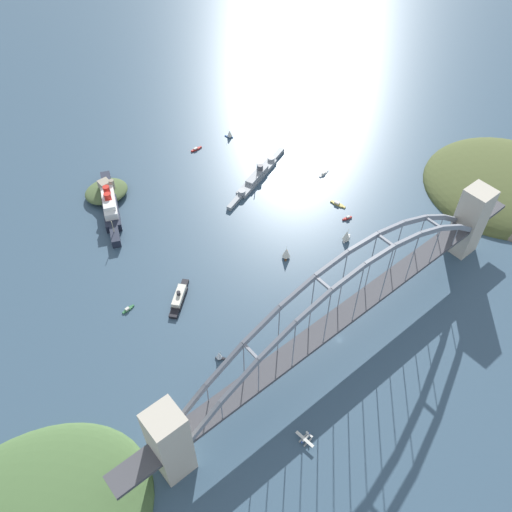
{
  "coord_description": "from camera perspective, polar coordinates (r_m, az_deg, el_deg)",
  "views": [
    {
      "loc": [
        -155.03,
        -107.79,
        273.49
      ],
      "look_at": [
        0.0,
        79.41,
        8.0
      ],
      "focal_mm": 37.62,
      "sensor_mm": 36.0,
      "label": 1
    }
  ],
  "objects": [
    {
      "name": "small_boat_2",
      "position": [
        383.35,
        9.61,
        2.16
      ],
      "size": [
        9.56,
        6.65,
        10.07
      ],
      "color": "silver",
      "rests_on": "ground"
    },
    {
      "name": "small_boat_0",
      "position": [
        401.94,
        9.69,
        4.01
      ],
      "size": [
        7.63,
        3.11,
        2.56
      ],
      "color": "#B2231E",
      "rests_on": "ground"
    },
    {
      "name": "small_boat_5",
      "position": [
        367.36,
        3.24,
        0.35
      ],
      "size": [
        8.81,
        8.48,
        9.61
      ],
      "color": "brown",
      "rests_on": "ground"
    },
    {
      "name": "harbor_arch_bridge",
      "position": [
        309.38,
        9.47,
        -5.81
      ],
      "size": [
        302.45,
        16.5,
        74.44
      ],
      "color": "beige",
      "rests_on": "ground"
    },
    {
      "name": "small_boat_9",
      "position": [
        350.17,
        -13.46,
        -5.52
      ],
      "size": [
        8.91,
        2.89,
        2.09
      ],
      "color": "#2D6B3D",
      "rests_on": "ground"
    },
    {
      "name": "ground_plane",
      "position": [
        332.34,
        8.87,
        -8.74
      ],
      "size": [
        1400.0,
        1400.0,
        0.0
      ],
      "primitive_type": "plane",
      "color": "#385166"
    },
    {
      "name": "small_boat_3",
      "position": [
        318.85,
        -3.93,
        -10.5
      ],
      "size": [
        5.53,
        5.64,
        7.62
      ],
      "color": "black",
      "rests_on": "ground"
    },
    {
      "name": "small_boat_8",
      "position": [
        439.32,
        7.22,
        8.72
      ],
      "size": [
        11.48,
        3.54,
        2.01
      ],
      "color": "silver",
      "rests_on": "ground"
    },
    {
      "name": "small_boat_7",
      "position": [
        412.59,
        8.67,
        5.52
      ],
      "size": [
        4.83,
        12.67,
        2.35
      ],
      "color": "gold",
      "rests_on": "ground"
    },
    {
      "name": "harbor_ferry_steamer",
      "position": [
        347.8,
        -8.17,
        -4.39
      ],
      "size": [
        26.96,
        23.83,
        7.74
      ],
      "color": "black",
      "rests_on": "ground"
    },
    {
      "name": "ocean_liner",
      "position": [
        414.63,
        -15.26,
        5.28
      ],
      "size": [
        38.07,
        76.49,
        18.01
      ],
      "color": "#1E2333",
      "rests_on": "ground"
    },
    {
      "name": "small_boat_6",
      "position": [
        464.27,
        -6.38,
        11.24
      ],
      "size": [
        10.42,
        2.3,
        2.15
      ],
      "color": "#B2231E",
      "rests_on": "ground"
    },
    {
      "name": "headland_east_shore",
      "position": [
        465.91,
        24.83,
        6.63
      ],
      "size": [
        127.0,
        120.91,
        28.3
      ],
      "color": "#4C562D",
      "rests_on": "ground"
    },
    {
      "name": "small_boat_4",
      "position": [
        304.17,
        -9.52,
        -16.28
      ],
      "size": [
        3.92,
        7.01,
        7.54
      ],
      "color": "black",
      "rests_on": "ground"
    },
    {
      "name": "fort_island_mid_harbor",
      "position": [
        429.56,
        -15.62,
        6.68
      ],
      "size": [
        33.2,
        29.54,
        14.44
      ],
      "color": "#4C6038",
      "rests_on": "ground"
    },
    {
      "name": "naval_cruiser",
      "position": [
        430.69,
        0.15,
        8.53
      ],
      "size": [
        81.75,
        34.06,
        15.67
      ],
      "color": "gray",
      "rests_on": "ground"
    },
    {
      "name": "seaplane_taxiing_near_bridge",
      "position": [
        297.53,
        5.27,
        -18.83
      ],
      "size": [
        7.2,
        11.87,
        4.67
      ],
      "color": "#B7B7B2",
      "rests_on": "ground"
    },
    {
      "name": "small_boat_1",
      "position": [
        475.35,
        -2.82,
        12.87
      ],
      "size": [
        5.69,
        7.27,
        7.63
      ],
      "color": "#234C8C",
      "rests_on": "ground"
    }
  ]
}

